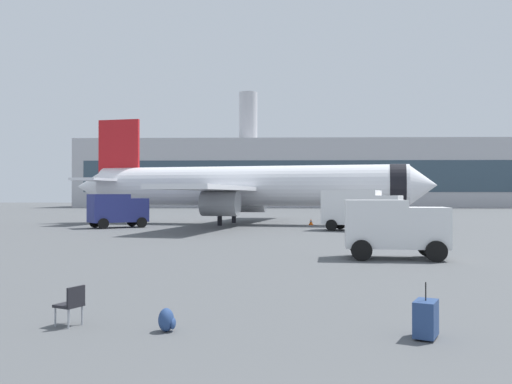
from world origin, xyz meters
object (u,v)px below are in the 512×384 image
(airplane_at_gate, at_px, (245,186))
(safety_cone_near, at_px, (311,222))
(fuel_truck, at_px, (361,208))
(rolling_suitcase, at_px, (426,318))
(gate_chair, at_px, (71,303))
(traveller_backpack, at_px, (167,320))
(cargo_van, at_px, (394,226))
(safety_cone_mid, at_px, (325,219))
(service_truck, at_px, (117,209))

(airplane_at_gate, xyz_separation_m, safety_cone_near, (6.29, -0.78, -3.36))
(fuel_truck, bearing_deg, safety_cone_near, 111.91)
(rolling_suitcase, height_order, gate_chair, rolling_suitcase)
(rolling_suitcase, distance_m, gate_chair, 7.35)
(rolling_suitcase, bearing_deg, traveller_backpack, 175.62)
(airplane_at_gate, distance_m, gate_chair, 40.23)
(cargo_van, distance_m, traveller_backpack, 15.00)
(safety_cone_near, distance_m, safety_cone_mid, 7.04)
(airplane_at_gate, height_order, safety_cone_mid, airplane_at_gate)
(airplane_at_gate, bearing_deg, fuel_truck, -43.14)
(fuel_truck, distance_m, safety_cone_near, 8.96)
(rolling_suitcase, xyz_separation_m, gate_chair, (-7.31, 0.79, 0.11))
(service_truck, distance_m, traveller_backpack, 36.67)
(safety_cone_near, bearing_deg, safety_cone_mid, 73.36)
(safety_cone_near, height_order, safety_cone_mid, same)
(airplane_at_gate, xyz_separation_m, fuel_truck, (9.59, -8.98, -1.88))
(cargo_van, xyz_separation_m, traveller_backpack, (-7.62, -12.86, -1.22))
(traveller_backpack, bearing_deg, gate_chair, 169.42)
(gate_chair, bearing_deg, cargo_van, 51.96)
(service_truck, height_order, safety_cone_mid, service_truck)
(fuel_truck, distance_m, rolling_suitcase, 32.18)
(safety_cone_near, relative_size, rolling_suitcase, 0.55)
(fuel_truck, distance_m, traveller_backpack, 32.87)
(safety_cone_near, xyz_separation_m, safety_cone_mid, (2.02, 6.75, 0.00))
(safety_cone_mid, bearing_deg, airplane_at_gate, -144.32)
(airplane_at_gate, relative_size, fuel_truck, 5.50)
(airplane_at_gate, distance_m, service_truck, 12.25)
(service_truck, height_order, fuel_truck, fuel_truck)
(service_truck, bearing_deg, rolling_suitcase, -65.38)
(rolling_suitcase, bearing_deg, service_truck, 114.62)
(fuel_truck, bearing_deg, gate_chair, -110.21)
(traveller_backpack, xyz_separation_m, gate_chair, (-2.13, 0.40, 0.27))
(service_truck, distance_m, safety_cone_mid, 22.28)
(fuel_truck, xyz_separation_m, safety_cone_mid, (-1.28, 14.95, -1.48))
(service_truck, height_order, gate_chair, service_truck)
(cargo_van, bearing_deg, traveller_backpack, -120.64)
(gate_chair, bearing_deg, safety_cone_near, 78.29)
(service_truck, bearing_deg, fuel_truck, -9.67)
(service_truck, bearing_deg, gate_chair, -75.57)
(rolling_suitcase, bearing_deg, cargo_van, 79.55)
(airplane_at_gate, relative_size, traveller_backpack, 74.07)
(rolling_suitcase, bearing_deg, fuel_truck, 82.61)
(cargo_van, height_order, rolling_suitcase, cargo_van)
(airplane_at_gate, relative_size, service_truck, 6.86)
(traveller_backpack, relative_size, gate_chair, 0.56)
(fuel_truck, relative_size, rolling_suitcase, 5.87)
(fuel_truck, bearing_deg, service_truck, 170.33)
(airplane_at_gate, xyz_separation_m, rolling_suitcase, (5.45, -40.86, -3.27))
(cargo_van, xyz_separation_m, safety_cone_near, (-1.61, 26.82, -1.15))
(cargo_van, bearing_deg, fuel_truck, 84.81)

